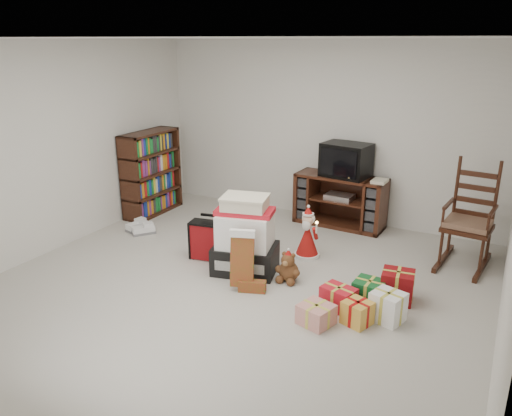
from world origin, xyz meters
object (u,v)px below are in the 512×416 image
(bookshelf, at_px, (151,174))
(gift_cluster, at_px, (362,300))
(rocking_chair, at_px, (468,228))
(crt_television, at_px, (346,160))
(santa_figurine, at_px, (307,238))
(sneaker_pair, at_px, (140,228))
(tv_stand, at_px, (340,201))
(gift_pile, at_px, (245,240))
(mrs_claus_figurine, at_px, (258,230))
(red_suitcase, at_px, (206,240))
(teddy_bear, at_px, (289,269))

(bookshelf, xyz_separation_m, gift_cluster, (3.63, -1.41, -0.46))
(rocking_chair, distance_m, crt_television, 1.82)
(santa_figurine, distance_m, sneaker_pair, 2.34)
(tv_stand, height_order, gift_pile, gift_pile)
(mrs_claus_figurine, bearing_deg, sneaker_pair, -167.89)
(rocking_chair, relative_size, gift_cluster, 1.15)
(rocking_chair, bearing_deg, gift_pile, -141.35)
(red_suitcase, xyz_separation_m, sneaker_pair, (-1.27, 0.30, -0.18))
(rocking_chair, relative_size, sneaker_pair, 2.93)
(tv_stand, height_order, bookshelf, bookshelf)
(gift_pile, height_order, crt_television, crt_television)
(gift_pile, xyz_separation_m, santa_figurine, (0.46, 0.70, -0.14))
(bookshelf, xyz_separation_m, rocking_chair, (4.36, 0.25, -0.16))
(santa_figurine, height_order, crt_television, crt_television)
(mrs_claus_figurine, bearing_deg, teddy_bear, -44.32)
(bookshelf, xyz_separation_m, crt_television, (2.71, 0.80, 0.35))
(bookshelf, relative_size, santa_figurine, 1.93)
(rocking_chair, relative_size, gift_pile, 1.47)
(tv_stand, bearing_deg, bookshelf, -160.73)
(rocking_chair, bearing_deg, crt_television, 167.74)
(rocking_chair, bearing_deg, tv_stand, 168.68)
(santa_figurine, bearing_deg, tv_stand, 90.54)
(tv_stand, relative_size, teddy_bear, 3.83)
(bookshelf, xyz_separation_m, teddy_bear, (2.74, -1.12, -0.45))
(mrs_claus_figurine, xyz_separation_m, gift_cluster, (1.64, -1.02, -0.07))
(red_suitcase, bearing_deg, crt_television, 49.65)
(tv_stand, bearing_deg, sneaker_pair, -143.72)
(red_suitcase, distance_m, gift_cluster, 2.03)
(gift_pile, distance_m, santa_figurine, 0.85)
(teddy_bear, bearing_deg, bookshelf, 157.66)
(mrs_claus_figurine, relative_size, gift_cluster, 0.48)
(bookshelf, distance_m, rocking_chair, 4.37)
(tv_stand, height_order, gift_cluster, tv_stand)
(red_suitcase, height_order, santa_figurine, santa_figurine)
(red_suitcase, relative_size, santa_figurine, 0.85)
(gift_pile, height_order, sneaker_pair, gift_pile)
(teddy_bear, xyz_separation_m, sneaker_pair, (-2.38, 0.39, -0.09))
(bookshelf, bearing_deg, sneaker_pair, -64.11)
(tv_stand, relative_size, bookshelf, 1.03)
(rocking_chair, height_order, sneaker_pair, rocking_chair)
(gift_cluster, bearing_deg, bookshelf, 158.79)
(bookshelf, xyz_separation_m, santa_figurine, (2.67, -0.43, -0.35))
(tv_stand, relative_size, gift_pile, 1.46)
(tv_stand, height_order, sneaker_pair, tv_stand)
(red_suitcase, distance_m, santa_figurine, 1.21)
(bookshelf, distance_m, red_suitcase, 1.97)
(rocking_chair, distance_m, teddy_bear, 2.15)
(teddy_bear, bearing_deg, santa_figurine, 95.51)
(rocking_chair, height_order, mrs_claus_figurine, rocking_chair)
(santa_figurine, relative_size, mrs_claus_figurine, 1.19)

